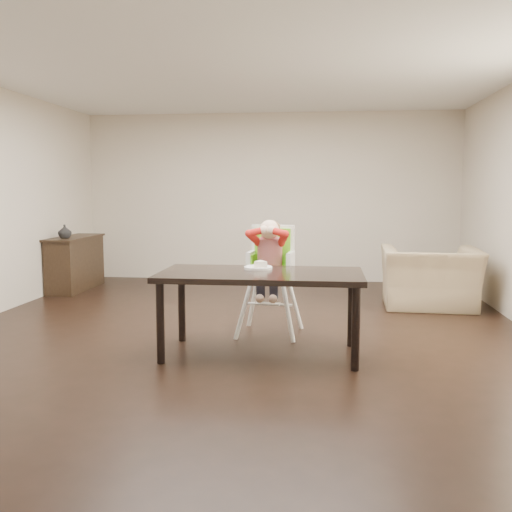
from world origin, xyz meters
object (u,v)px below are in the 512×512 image
at_px(dining_table, 261,281).
at_px(high_chair, 270,254).
at_px(armchair, 430,268).
at_px(sideboard, 75,263).

relative_size(dining_table, high_chair, 1.53).
relative_size(dining_table, armchair, 1.55).
xyz_separation_m(high_chair, armchair, (1.87, 1.51, -0.32)).
bearing_deg(armchair, high_chair, 41.43).
distance_m(high_chair, armchair, 2.42).
height_order(dining_table, high_chair, high_chair).
height_order(armchair, sideboard, armchair).
xyz_separation_m(dining_table, high_chair, (0.01, 0.77, 0.16)).
bearing_deg(sideboard, dining_table, -44.21).
relative_size(high_chair, sideboard, 0.93).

